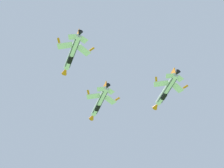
# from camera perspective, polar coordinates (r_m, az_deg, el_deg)

# --- Properties ---
(fighter_jet_lead) EXTENTS (10.65, 15.95, 4.36)m
(fighter_jet_lead) POSITION_cam_1_polar(r_m,az_deg,el_deg) (123.61, -1.78, -2.60)
(fighter_jet_lead) COLOR white
(fighter_jet_left_wing) EXTENTS (10.65, 15.95, 4.37)m
(fighter_jet_left_wing) POSITION_cam_1_polar(r_m,az_deg,el_deg) (112.04, -5.69, 4.39)
(fighter_jet_left_wing) COLOR white
(fighter_jet_right_wing) EXTENTS (10.65, 15.95, 4.36)m
(fighter_jet_right_wing) POSITION_cam_1_polar(r_m,az_deg,el_deg) (118.10, 7.72, -0.87)
(fighter_jet_right_wing) COLOR white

